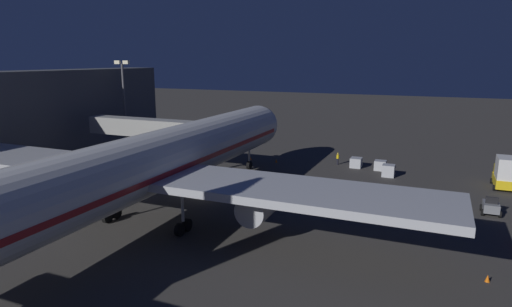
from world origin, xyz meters
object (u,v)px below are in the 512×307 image
Objects in this scene: jet_bridge at (161,129)px; traffic_cone_nose_port at (276,161)px; baggage_container_near_belt at (356,163)px; ground_crew_under_port_wing at (338,158)px; airliner_at_gate at (140,168)px; apron_floodlight_mast at (124,98)px; cargo_truck_aft at (504,173)px; baggage_container_spare at (388,171)px; baggage_tug_spare at (491,207)px; traffic_cone_wingtip_svc_side at (488,278)px; baggage_container_mid_row at (380,165)px; traffic_cone_nose_starboard at (251,158)px.

jet_bridge reaches higher than traffic_cone_nose_port.
ground_crew_under_port_wing is at bearing -13.13° from baggage_container_near_belt.
airliner_at_gate is 4.10× the size of apron_floodlight_mast.
cargo_truck_aft is 22.33m from ground_crew_under_port_wing.
baggage_tug_spare is at bearing 135.85° from baggage_container_spare.
airliner_at_gate is at bearing 70.87° from ground_crew_under_port_wing.
traffic_cone_wingtip_svc_side is at bearing 133.17° from traffic_cone_nose_port.
ground_crew_under_port_wing is (6.51, -1.03, 0.31)m from baggage_container_mid_row.
apron_floodlight_mast is at bearing 6.23° from ground_crew_under_port_wing.
baggage_container_spare is (-44.92, 0.14, -8.41)m from apron_floodlight_mast.
traffic_cone_nose_port is at bearing -141.95° from jet_bridge.
baggage_container_near_belt is 1.09× the size of baggage_container_mid_row.
baggage_container_spare is 29.11m from traffic_cone_wingtip_svc_side.
traffic_cone_wingtip_svc_side is (-18.09, 31.47, -0.75)m from ground_crew_under_port_wing.
baggage_container_near_belt is at bearing -114.00° from airliner_at_gate.
baggage_container_near_belt is 12.27m from traffic_cone_nose_port.
airliner_at_gate is at bearing 29.38° from baggage_tug_spare.
baggage_container_mid_row reaches higher than traffic_cone_nose_port.
cargo_truck_aft is 8.90× the size of traffic_cone_nose_port.
baggage_container_spare is 21.70m from traffic_cone_nose_starboard.
airliner_at_gate is 116.72× the size of traffic_cone_wingtip_svc_side.
traffic_cone_nose_port is (31.10, -1.93, -1.74)m from cargo_truck_aft.
cargo_truck_aft is 8.90× the size of traffic_cone_wingtip_svc_side.
cargo_truck_aft is at bearing 168.00° from baggage_container_mid_row.
cargo_truck_aft is (-58.80, 0.27, -7.22)m from apron_floodlight_mast.
traffic_cone_nose_starboard is (21.62, -1.81, -0.56)m from baggage_container_spare.
ground_crew_under_port_wing is at bearing -11.11° from cargo_truck_aft.
traffic_cone_nose_starboard is (16.55, 1.68, -0.46)m from baggage_container_near_belt.
baggage_tug_spare is at bearing 138.50° from baggage_container_near_belt.
apron_floodlight_mast is 59.25m from cargo_truck_aft.
baggage_container_spare is at bearing 145.49° from baggage_container_near_belt.
cargo_truck_aft is at bearing -97.96° from traffic_cone_wingtip_svc_side.
traffic_cone_nose_port is (-13.74, -10.75, -5.78)m from jet_bridge.
apron_floodlight_mast is at bearing -26.52° from traffic_cone_wingtip_svc_side.
traffic_cone_nose_port and traffic_cone_wingtip_svc_side have the same top height.
baggage_container_mid_row reaches higher than traffic_cone_nose_starboard.
cargo_truck_aft is 27.49m from traffic_cone_wingtip_svc_side.
apron_floodlight_mast is at bearing -33.07° from jet_bridge.
ground_crew_under_port_wing is 13.84m from traffic_cone_nose_starboard.
traffic_cone_nose_starboard is (20.12, 1.34, -0.44)m from baggage_container_mid_row.
jet_bridge is at bearing 25.66° from baggage_container_near_belt.
traffic_cone_nose_starboard is at bearing -85.88° from airliner_at_gate.
airliner_at_gate reaches higher than baggage_container_spare.
traffic_cone_nose_port is (15.72, 1.34, -0.44)m from baggage_container_mid_row.
baggage_tug_spare is at bearing 176.87° from jet_bridge.
jet_bridge reaches higher than baggage_container_near_belt.
apron_floodlight_mast reaches higher than cargo_truck_aft.
jet_bridge is 38.97× the size of traffic_cone_nose_port.
apron_floodlight_mast is 9.58× the size of baggage_container_mid_row.
baggage_container_near_belt is 3.24× the size of traffic_cone_nose_starboard.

